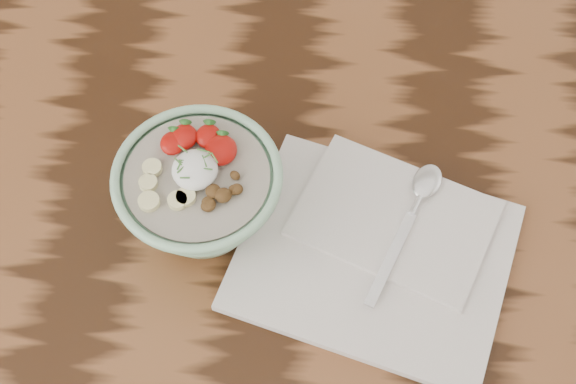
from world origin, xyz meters
The scene contains 4 objects.
table centered at (0.00, 0.00, 65.70)cm, with size 160.00×90.00×75.00cm.
breakfast_bowl centered at (-7.12, -1.02, 81.09)cm, with size 17.94×17.94×11.91cm.
napkin centered at (12.49, -3.95, 75.75)cm, with size 34.41×30.69×1.78cm.
spoon centered at (16.86, 1.66, 77.20)cm, with size 9.50×18.51×1.00cm.
Camera 1 is at (4.75, -43.06, 155.72)cm, focal length 50.00 mm.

